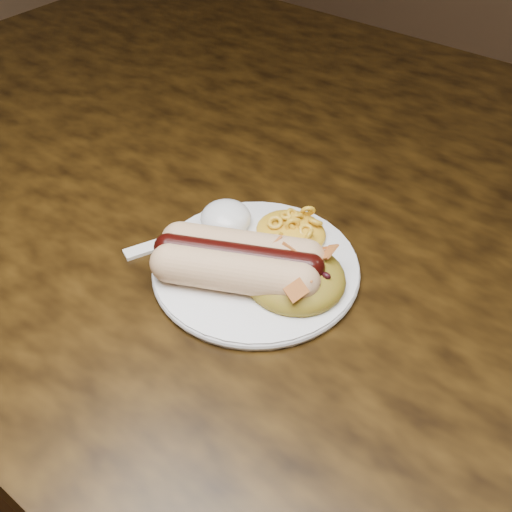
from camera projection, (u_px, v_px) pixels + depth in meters
The scene contains 8 objects.
floor at pixel (326, 512), 1.17m from camera, with size 4.00×4.00×0.00m, color brown.
table at pixel (368, 268), 0.72m from camera, with size 1.60×0.90×0.75m.
plate at pixel (256, 268), 0.58m from camera, with size 0.20×0.20×0.01m, color white.
hotdog at pixel (238, 260), 0.55m from camera, with size 0.13×0.12×0.04m.
mac_and_cheese at pixel (291, 224), 0.60m from camera, with size 0.07×0.07×0.03m, color yellow.
sour_cream at pixel (226, 212), 0.61m from camera, with size 0.05×0.05×0.03m, color white.
taco_salad at pixel (295, 269), 0.55m from camera, with size 0.10×0.09×0.04m.
fork at pixel (171, 240), 0.62m from camera, with size 0.02×0.14×0.00m, color white.
Camera 1 is at (0.22, -0.50, 1.16)m, focal length 42.00 mm.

